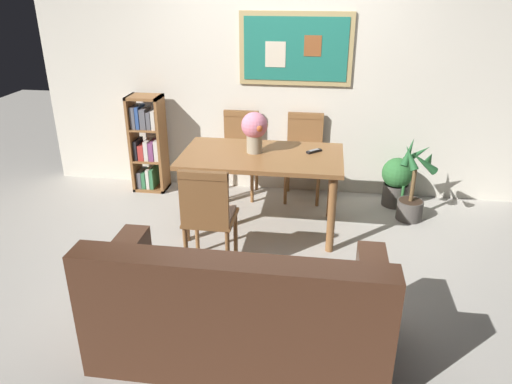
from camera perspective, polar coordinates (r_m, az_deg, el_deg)
The scene contains 12 objects.
ground_plane at distance 4.31m, azimuth 0.12°, elevation -7.14°, with size 12.00×12.00×0.00m, color #B7B2A8.
wall_back_with_painting at distance 5.27m, azimuth 2.59°, elevation 13.84°, with size 5.20×0.14×2.60m.
dining_table at distance 4.45m, azimuth 0.69°, elevation 3.22°, with size 1.47×0.85×0.75m.
dining_chair_far_right at distance 5.24m, azimuth 5.67°, elevation 5.00°, with size 0.40×0.41×0.91m.
dining_chair_far_left at distance 5.30m, azimuth -1.89°, elevation 5.35°, with size 0.40×0.41×0.91m.
dining_chair_near_left at distance 3.84m, azimuth -5.68°, elevation -2.25°, with size 0.40×0.41×0.91m.
leather_couch at distance 3.12m, azimuth -2.05°, elevation -13.86°, with size 1.80×0.84×0.84m.
bookshelf at distance 5.53m, azimuth -12.57°, elevation 5.47°, with size 0.36×0.28×1.07m.
potted_ivy at distance 5.28m, azimuth 16.19°, elevation 1.32°, with size 0.32×0.32×0.54m.
potted_palm at distance 4.99m, azimuth 17.93°, elevation 0.27°, with size 0.35×0.40×0.83m.
flower_vase at distance 4.40m, azimuth -0.17°, elevation 7.44°, with size 0.24×0.24×0.37m.
tv_remote at distance 4.50m, azimuth 6.84°, elevation 4.79°, with size 0.15×0.14×0.02m.
Camera 1 is at (0.53, -3.66, 2.22)m, focal length 34.06 mm.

